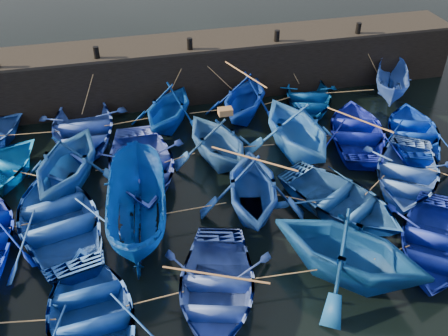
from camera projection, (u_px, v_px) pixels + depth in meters
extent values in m
plane|color=black|center=(247.00, 243.00, 15.93)|extent=(120.00, 120.00, 0.00)
cube|color=black|center=(188.00, 69.00, 23.42)|extent=(26.00, 2.50, 2.50)
cube|color=black|center=(186.00, 43.00, 22.65)|extent=(26.00, 2.50, 0.12)
cylinder|color=black|center=(96.00, 52.00, 21.01)|extent=(0.24, 0.24, 0.50)
cylinder|color=black|center=(190.00, 44.00, 21.76)|extent=(0.24, 0.24, 0.50)
cylinder|color=black|center=(277.00, 36.00, 22.51)|extent=(0.24, 0.24, 0.50)
cylinder|color=black|center=(358.00, 28.00, 23.27)|extent=(0.24, 0.24, 0.50)
imported|color=#2645B3|center=(82.00, 129.00, 20.48)|extent=(3.91, 5.41, 1.11)
imported|color=#0539A1|center=(168.00, 107.00, 21.06)|extent=(4.72, 4.91, 1.99)
imported|color=#062AA2|center=(245.00, 97.00, 21.66)|extent=(5.01, 5.18, 2.09)
imported|color=navy|center=(308.00, 97.00, 22.89)|extent=(4.21, 5.09, 0.91)
imported|color=#2549A5|center=(392.00, 84.00, 23.31)|extent=(3.20, 4.18, 1.53)
imported|color=#16498F|center=(67.00, 160.00, 17.65)|extent=(5.08, 5.41, 2.28)
imported|color=#293FAC|center=(141.00, 166.00, 18.41)|extent=(3.78, 5.25, 1.08)
imported|color=#1E4D8B|center=(218.00, 139.00, 18.92)|extent=(4.42, 4.79, 2.10)
imported|color=blue|center=(297.00, 127.00, 19.30)|extent=(4.47, 5.04, 2.45)
imported|color=#0B189D|center=(357.00, 131.00, 20.46)|extent=(4.78, 5.60, 0.98)
imported|color=#032BCD|center=(414.00, 131.00, 20.52)|extent=(4.56, 5.24, 0.91)
imported|color=#1B49AF|center=(59.00, 219.00, 16.04)|extent=(5.02, 6.17, 1.13)
imported|color=navy|center=(136.00, 208.00, 15.82)|extent=(2.48, 5.26, 1.96)
imported|color=navy|center=(253.00, 186.00, 16.54)|extent=(4.35, 4.79, 2.18)
imported|color=navy|center=(341.00, 200.00, 16.90)|extent=(5.22, 5.70, 0.97)
imported|color=blue|center=(406.00, 173.00, 18.11)|extent=(5.49, 5.88, 0.99)
imported|color=navy|center=(92.00, 314.00, 13.12)|extent=(3.96, 5.20, 1.01)
imported|color=#2F4CB1|center=(216.00, 287.00, 13.87)|extent=(4.40, 5.31, 0.95)
imported|color=navy|center=(350.00, 248.00, 14.07)|extent=(6.11, 6.09, 2.44)
imported|color=navy|center=(435.00, 242.00, 15.29)|extent=(5.42, 5.72, 0.97)
cube|color=brown|center=(225.00, 111.00, 18.29)|extent=(0.52, 0.36, 0.25)
cylinder|color=tan|center=(30.00, 134.00, 20.18)|extent=(2.34, 0.25, 0.04)
cylinder|color=tan|center=(126.00, 122.00, 20.91)|extent=(1.83, 0.23, 0.04)
cylinder|color=tan|center=(207.00, 111.00, 21.64)|extent=(1.55, 0.04, 0.04)
cylinder|color=tan|center=(277.00, 101.00, 22.39)|extent=(1.34, 0.40, 0.04)
cylinder|color=tan|center=(350.00, 91.00, 23.13)|extent=(2.29, 0.24, 0.04)
cylinder|color=tan|center=(29.00, 174.00, 17.98)|extent=(1.11, 0.69, 0.04)
cylinder|color=tan|center=(106.00, 170.00, 18.20)|extent=(0.74, 0.13, 0.04)
cylinder|color=tan|center=(180.00, 158.00, 18.81)|extent=(1.20, 0.36, 0.04)
cylinder|color=tan|center=(257.00, 146.00, 19.46)|extent=(1.34, 0.17, 0.04)
cylinder|color=tan|center=(327.00, 135.00, 20.07)|extent=(1.00, 0.29, 0.04)
cylinder|color=tan|center=(386.00, 129.00, 20.45)|extent=(0.50, 0.53, 0.04)
cylinder|color=tan|center=(19.00, 226.00, 15.78)|extent=(0.63, 0.11, 0.04)
cylinder|color=tan|center=(98.00, 218.00, 16.06)|extent=(0.68, 0.58, 0.04)
cylinder|color=tan|center=(196.00, 208.00, 16.47)|extent=(2.07, 0.11, 0.04)
cylinder|color=tan|center=(296.00, 199.00, 16.86)|extent=(1.15, 0.73, 0.04)
cylinder|color=tan|center=(375.00, 185.00, 17.47)|extent=(1.18, 0.86, 0.04)
cylinder|color=tan|center=(444.00, 174.00, 17.98)|extent=(0.75, 0.87, 0.04)
cylinder|color=tan|center=(21.00, 322.00, 12.87)|extent=(1.76, 0.32, 0.04)
cylinder|color=tan|center=(155.00, 299.00, 13.46)|extent=(1.58, 0.16, 0.04)
cylinder|color=tan|center=(282.00, 275.00, 14.14)|extent=(2.06, 0.15, 0.04)
cylinder|color=tan|center=(392.00, 252.00, 14.86)|extent=(1.30, 0.29, 0.04)
cylinder|color=tan|center=(90.00, 87.00, 21.25)|extent=(1.04, 0.92, 2.09)
cylinder|color=tan|center=(178.00, 77.00, 22.05)|extent=(1.40, 0.72, 2.09)
cylinder|color=tan|center=(214.00, 73.00, 22.36)|extent=(2.02, 0.72, 2.10)
cylinder|color=tan|center=(288.00, 63.00, 23.18)|extent=(1.16, 0.36, 2.09)
cylinder|color=tan|center=(369.00, 56.00, 23.86)|extent=(1.25, 0.57, 2.09)
cylinder|color=#99724C|center=(245.00, 74.00, 21.03)|extent=(1.08, 2.84, 0.06)
cylinder|color=#99724C|center=(360.00, 120.00, 20.16)|extent=(1.77, 2.49, 0.06)
cylinder|color=#99724C|center=(254.00, 159.00, 15.88)|extent=(2.34, 1.97, 0.06)
cylinder|color=#99724C|center=(216.00, 275.00, 13.57)|extent=(2.74, 1.32, 0.06)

